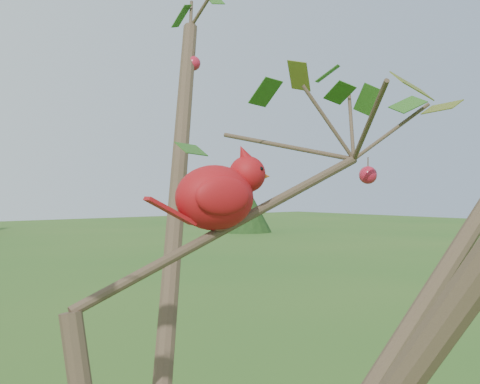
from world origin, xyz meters
The scene contains 2 objects.
crabapple_tree centered at (0.03, -0.02, 2.12)m, with size 2.35×2.05×2.95m.
cardinal centered at (0.22, 0.08, 2.13)m, with size 0.24×0.14×0.17m.
Camera 1 is at (-0.43, -0.77, 2.14)m, focal length 45.00 mm.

